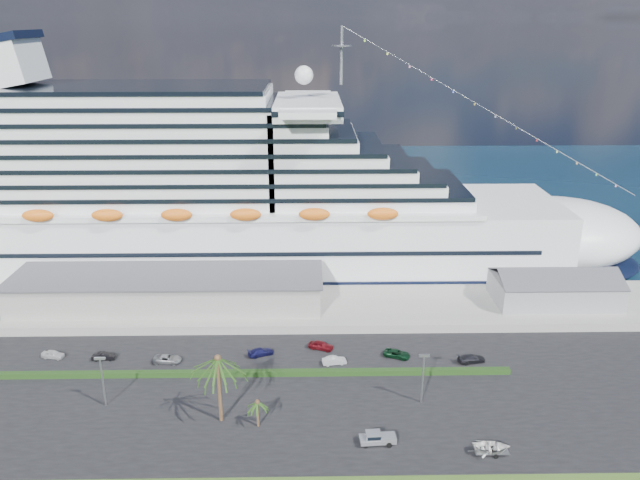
{
  "coord_description": "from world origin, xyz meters",
  "views": [
    {
      "loc": [
        3.09,
        -73.07,
        55.55
      ],
      "look_at": [
        4.86,
        30.0,
        18.71
      ],
      "focal_mm": 35.0,
      "sensor_mm": 36.0,
      "label": 1
    }
  ],
  "objects_px": {
    "parked_car_3": "(261,352)",
    "cruise_ship": "(202,199)",
    "pickup_truck": "(377,438)",
    "boat_trailer": "(492,447)"
  },
  "relations": [
    {
      "from": "parked_car_3",
      "to": "cruise_ship",
      "type": "bearing_deg",
      "value": -2.14
    },
    {
      "from": "cruise_ship",
      "to": "pickup_truck",
      "type": "bearing_deg",
      "value": -62.84
    },
    {
      "from": "boat_trailer",
      "to": "cruise_ship",
      "type": "bearing_deg",
      "value": 125.64
    },
    {
      "from": "pickup_truck",
      "to": "boat_trailer",
      "type": "distance_m",
      "value": 15.36
    },
    {
      "from": "parked_car_3",
      "to": "pickup_truck",
      "type": "bearing_deg",
      "value": -166.96
    },
    {
      "from": "cruise_ship",
      "to": "boat_trailer",
      "type": "distance_m",
      "value": 85.29
    },
    {
      "from": "cruise_ship",
      "to": "pickup_truck",
      "type": "xyz_separation_m",
      "value": [
        33.71,
        -65.7,
        -15.6
      ]
    },
    {
      "from": "pickup_truck",
      "to": "cruise_ship",
      "type": "bearing_deg",
      "value": 117.16
    },
    {
      "from": "parked_car_3",
      "to": "pickup_truck",
      "type": "height_order",
      "value": "pickup_truck"
    },
    {
      "from": "cruise_ship",
      "to": "boat_trailer",
      "type": "xyz_separation_m",
      "value": [
        48.87,
        -68.17,
        -15.48
      ]
    }
  ]
}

